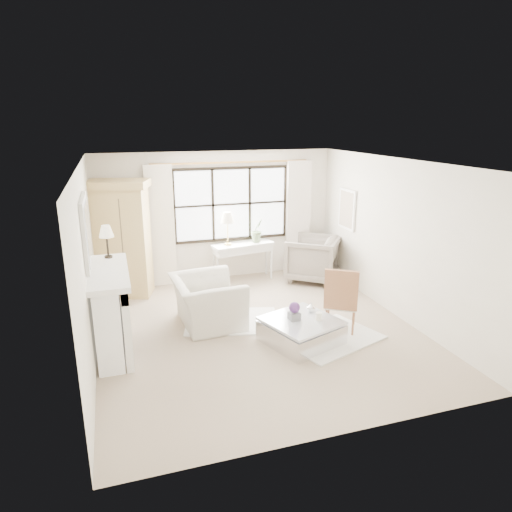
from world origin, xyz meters
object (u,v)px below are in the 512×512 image
at_px(console_table, 243,261).
at_px(armoire, 122,238).
at_px(coffee_table, 301,331).
at_px(club_armchair, 207,301).

bearing_deg(console_table, armoire, 173.85).
bearing_deg(coffee_table, armoire, 110.94).
distance_m(armoire, club_armchair, 2.34).
xyz_separation_m(armoire, console_table, (2.44, 0.14, -0.74)).
bearing_deg(armoire, club_armchair, -38.94).
bearing_deg(console_table, club_armchair, -130.42).
xyz_separation_m(console_table, coffee_table, (0.04, -3.07, -0.22)).
distance_m(armoire, console_table, 2.55).
xyz_separation_m(armoire, coffee_table, (2.48, -2.93, -0.96)).
xyz_separation_m(console_table, club_armchair, (-1.19, -1.97, -0.00)).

